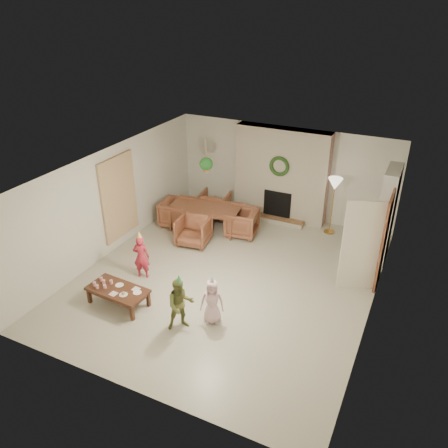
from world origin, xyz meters
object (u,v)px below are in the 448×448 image
Objects in this scene: coffee_table_top at (118,290)px; child_plaid at (180,304)px; dining_chair_left at (176,213)px; child_red at (141,257)px; dining_chair_far at (215,205)px; dining_chair_near at (194,231)px; dining_table at (205,218)px; dining_chair_right at (242,222)px; child_pink at (212,302)px.

coffee_table_top is 1.16× the size of child_plaid.
dining_chair_left is 4.16m from child_plaid.
child_plaid is at bearing 128.85° from child_red.
dining_chair_near is at bearing 90.00° from dining_chair_far.
dining_chair_far is 4.68m from child_plaid.
dining_table is 2.34× the size of dining_chair_near.
dining_table is 2.56m from child_red.
dining_chair_left is at bearing 105.82° from coffee_table_top.
coffee_table_top is (-1.04, -3.71, -0.01)m from dining_chair_right.
dining_chair_right is 0.64× the size of coffee_table_top.
dining_table is 0.80m from dining_chair_far.
dining_chair_far is at bearing 94.52° from coffee_table_top.
dining_table is 2.34× the size of dining_chair_far.
dining_table is 3.73m from child_pink.
dining_chair_near is 1.78m from child_red.
coffee_table_top is 1.95m from child_pink.
child_pink is at bearing -147.48° from dining_chair_left.
child_red reaches higher than dining_table.
dining_chair_left is 1.00× the size of dining_chair_right.
dining_chair_right is at bearing 83.14° from child_pink.
dining_chair_near is at bearing -117.11° from child_red.
child_red is at bearing 140.08° from child_pink.
child_plaid is at bearing -159.59° from child_pink.
dining_chair_near is at bearing -51.34° from dining_chair_right.
dining_chair_right is (0.88, 0.93, 0.00)m from dining_chair_near.
dining_chair_far is (-0.22, 1.58, 0.00)m from dining_chair_near.
dining_chair_right is (1.10, -0.65, 0.00)m from dining_chair_far.
dining_table is at bearing 92.94° from coffee_table_top.
coffee_table_top is 1.22× the size of child_red.
dining_chair_right is at bearing -131.12° from child_red.
dining_chair_far is 1.13m from dining_chair_left.
dining_chair_right reaches higher than coffee_table_top.
child_pink reaches higher than dining_chair_right.
coffee_table_top is (-0.05, -3.57, 0.02)m from dining_table.
dining_table is at bearing -111.66° from child_red.
dining_chair_left is at bearing 45.00° from dining_chair_far.
child_pink is at bearing -62.14° from dining_chair_near.
dining_chair_far is 4.36m from coffee_table_top.
dining_chair_left is 4.10m from child_pink.
coffee_table_top is at bearing 138.01° from child_plaid.
child_pink is (1.98, -4.02, 0.10)m from dining_chair_far.
dining_chair_right is 3.79m from child_plaid.
child_plaid reaches higher than dining_table.
coffee_table_top is 1.48m from child_plaid.
dining_chair_left is (-0.79, -0.11, 0.03)m from dining_table.
child_red reaches higher than dining_chair_near.
dining_chair_near is (0.11, -0.79, 0.03)m from dining_table.
coffee_table_top is 1.33× the size of child_pink.
child_red is 2.17m from child_pink.
dining_chair_near is at bearing 74.97° from child_plaid.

